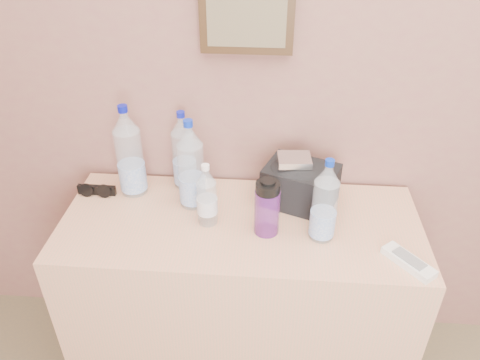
% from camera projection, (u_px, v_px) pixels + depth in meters
% --- Properties ---
extents(picture_frame, '(0.30, 0.03, 0.25)m').
position_uv_depth(picture_frame, '(247.00, 14.00, 1.46)').
color(picture_frame, '#382311').
rests_on(picture_frame, room_shell).
extents(dresser, '(1.23, 0.51, 0.77)m').
position_uv_depth(dresser, '(240.00, 299.00, 1.81)').
color(dresser, '#A57A53').
rests_on(dresser, ground).
extents(pet_large_a, '(0.09, 0.09, 0.35)m').
position_uv_depth(pet_large_a, '(130.00, 156.00, 1.67)').
color(pet_large_a, silver).
rests_on(pet_large_a, dresser).
extents(pet_large_b, '(0.08, 0.08, 0.30)m').
position_uv_depth(pet_large_b, '(184.00, 154.00, 1.72)').
color(pet_large_b, white).
rests_on(pet_large_b, dresser).
extents(pet_large_c, '(0.09, 0.09, 0.33)m').
position_uv_depth(pet_large_c, '(191.00, 169.00, 1.61)').
color(pet_large_c, white).
rests_on(pet_large_c, dresser).
extents(pet_large_d, '(0.08, 0.08, 0.29)m').
position_uv_depth(pet_large_d, '(325.00, 204.00, 1.47)').
color(pet_large_d, white).
rests_on(pet_large_d, dresser).
extents(pet_small, '(0.07, 0.07, 0.23)m').
position_uv_depth(pet_small, '(207.00, 198.00, 1.54)').
color(pet_small, silver).
rests_on(pet_small, dresser).
extents(nalgene_bottle, '(0.08, 0.08, 0.20)m').
position_uv_depth(nalgene_bottle, '(267.00, 207.00, 1.50)').
color(nalgene_bottle, '#6B268B').
rests_on(nalgene_bottle, dresser).
extents(sunglasses, '(0.14, 0.05, 0.04)m').
position_uv_depth(sunglasses, '(97.00, 190.00, 1.73)').
color(sunglasses, black).
rests_on(sunglasses, dresser).
extents(ac_remote, '(0.15, 0.17, 0.02)m').
position_uv_depth(ac_remote, '(409.00, 262.00, 1.42)').
color(ac_remote, silver).
rests_on(ac_remote, dresser).
extents(toiletry_bag, '(0.29, 0.25, 0.17)m').
position_uv_depth(toiletry_bag, '(301.00, 183.00, 1.65)').
color(toiletry_bag, black).
rests_on(toiletry_bag, dresser).
extents(foil_packet, '(0.12, 0.10, 0.02)m').
position_uv_depth(foil_packet, '(294.00, 160.00, 1.60)').
color(foil_packet, silver).
rests_on(foil_packet, toiletry_bag).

